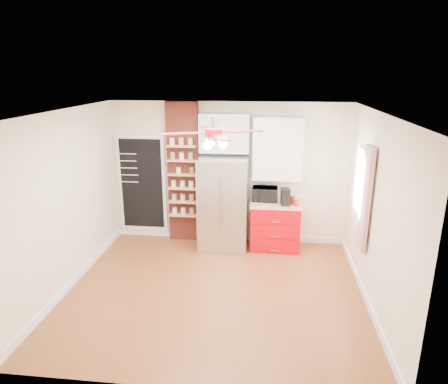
# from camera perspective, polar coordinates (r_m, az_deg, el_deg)

# --- Properties ---
(floor) EXTENTS (4.50, 4.50, 0.00)m
(floor) POSITION_cam_1_polar(r_m,az_deg,el_deg) (6.31, -1.35, -13.89)
(floor) COLOR brown
(floor) RESTS_ON ground
(ceiling) EXTENTS (4.50, 4.50, 0.00)m
(ceiling) POSITION_cam_1_polar(r_m,az_deg,el_deg) (5.44, -1.55, 11.31)
(ceiling) COLOR white
(ceiling) RESTS_ON wall_back
(wall_back) EXTENTS (4.50, 0.02, 2.70)m
(wall_back) POSITION_cam_1_polar(r_m,az_deg,el_deg) (7.64, 0.60, 2.68)
(wall_back) COLOR beige
(wall_back) RESTS_ON floor
(wall_front) EXTENTS (4.50, 0.02, 2.70)m
(wall_front) POSITION_cam_1_polar(r_m,az_deg,el_deg) (3.93, -5.49, -11.81)
(wall_front) COLOR beige
(wall_front) RESTS_ON floor
(wall_left) EXTENTS (0.02, 4.00, 2.70)m
(wall_left) POSITION_cam_1_polar(r_m,az_deg,el_deg) (6.43, -21.73, -1.33)
(wall_left) COLOR beige
(wall_left) RESTS_ON floor
(wall_right) EXTENTS (0.02, 4.00, 2.70)m
(wall_right) POSITION_cam_1_polar(r_m,az_deg,el_deg) (5.88, 20.86, -2.89)
(wall_right) COLOR beige
(wall_right) RESTS_ON floor
(chalkboard) EXTENTS (0.95, 0.05, 1.95)m
(chalkboard) POSITION_cam_1_polar(r_m,az_deg,el_deg) (8.02, -11.62, 1.17)
(chalkboard) COLOR white
(chalkboard) RESTS_ON wall_back
(brick_pillar) EXTENTS (0.60, 0.16, 2.70)m
(brick_pillar) POSITION_cam_1_polar(r_m,az_deg,el_deg) (7.69, -5.78, 2.70)
(brick_pillar) COLOR #933827
(brick_pillar) RESTS_ON floor
(fridge) EXTENTS (0.90, 0.70, 1.75)m
(fridge) POSITION_cam_1_polar(r_m,az_deg,el_deg) (7.43, -0.09, -1.56)
(fridge) COLOR silver
(fridge) RESTS_ON floor
(upper_glass_cabinet) EXTENTS (0.90, 0.35, 0.70)m
(upper_glass_cabinet) POSITION_cam_1_polar(r_m,az_deg,el_deg) (7.31, 0.08, 8.44)
(upper_glass_cabinet) COLOR white
(upper_glass_cabinet) RESTS_ON wall_back
(red_cabinet) EXTENTS (0.94, 0.64, 0.90)m
(red_cabinet) POSITION_cam_1_polar(r_m,az_deg,el_deg) (7.58, 7.29, -4.72)
(red_cabinet) COLOR #D0000A
(red_cabinet) RESTS_ON floor
(upper_shelf_unit) EXTENTS (0.90, 0.30, 1.15)m
(upper_shelf_unit) POSITION_cam_1_polar(r_m,az_deg,el_deg) (7.34, 7.69, 6.14)
(upper_shelf_unit) COLOR white
(upper_shelf_unit) RESTS_ON wall_back
(window) EXTENTS (0.04, 0.75, 1.05)m
(window) POSITION_cam_1_polar(r_m,az_deg,el_deg) (6.65, 19.06, 1.35)
(window) COLOR white
(window) RESTS_ON wall_right
(curtain) EXTENTS (0.06, 0.40, 1.55)m
(curtain) POSITION_cam_1_polar(r_m,az_deg,el_deg) (6.16, 19.57, -0.91)
(curtain) COLOR #AD1727
(curtain) RESTS_ON wall_right
(ceiling_fan) EXTENTS (1.40, 1.40, 0.44)m
(ceiling_fan) POSITION_cam_1_polar(r_m,az_deg,el_deg) (5.48, -1.52, 8.44)
(ceiling_fan) COLOR silver
(ceiling_fan) RESTS_ON ceiling
(toaster_oven) EXTENTS (0.47, 0.32, 0.26)m
(toaster_oven) POSITION_cam_1_polar(r_m,az_deg,el_deg) (7.48, 5.87, -0.28)
(toaster_oven) COLOR black
(toaster_oven) RESTS_ON red_cabinet
(coffee_maker) EXTENTS (0.17, 0.23, 0.30)m
(coffee_maker) POSITION_cam_1_polar(r_m,az_deg,el_deg) (7.29, 8.74, -0.68)
(coffee_maker) COLOR black
(coffee_maker) RESTS_ON red_cabinet
(canister_left) EXTENTS (0.10, 0.10, 0.13)m
(canister_left) POSITION_cam_1_polar(r_m,az_deg,el_deg) (7.28, 10.36, -1.49)
(canister_left) COLOR red
(canister_left) RESTS_ON red_cabinet
(canister_right) EXTENTS (0.11, 0.11, 0.15)m
(canister_right) POSITION_cam_1_polar(r_m,az_deg,el_deg) (7.39, 9.70, -1.11)
(canister_right) COLOR #AD2F09
(canister_right) RESTS_ON red_cabinet
(pantry_jar_oats) EXTENTS (0.11, 0.11, 0.12)m
(pantry_jar_oats) POSITION_cam_1_polar(r_m,az_deg,el_deg) (7.55, -6.50, 3.05)
(pantry_jar_oats) COLOR beige
(pantry_jar_oats) RESTS_ON brick_pillar
(pantry_jar_beans) EXTENTS (0.12, 0.12, 0.12)m
(pantry_jar_beans) POSITION_cam_1_polar(r_m,az_deg,el_deg) (7.49, -4.60, 2.99)
(pantry_jar_beans) COLOR olive
(pantry_jar_beans) RESTS_ON brick_pillar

